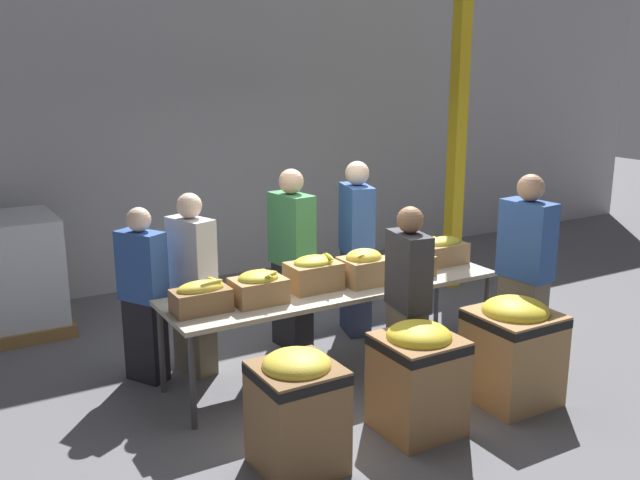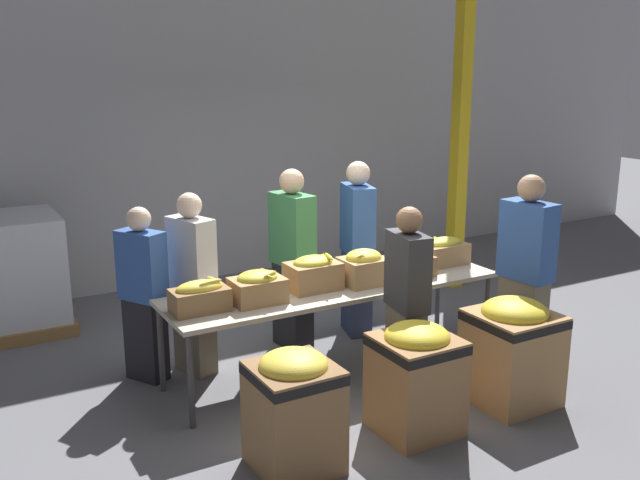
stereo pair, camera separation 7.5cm
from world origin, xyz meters
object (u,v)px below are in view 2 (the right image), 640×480
Objects in this scene: banana_box_5 at (444,251)px; donation_bin_1 at (416,375)px; banana_box_4 at (408,263)px; volunteer_0 at (193,285)px; banana_box_3 at (363,267)px; volunteer_1 at (357,249)px; donation_bin_0 at (294,407)px; volunteer_4 at (144,296)px; support_pillar at (460,125)px; donation_bin_2 at (512,348)px; volunteer_5 at (525,274)px; banana_box_2 at (313,273)px; banana_box_1 at (258,286)px; sorting_table at (334,290)px; banana_box_0 at (200,296)px; volunteer_3 at (292,260)px; pallet_stack_0 at (11,275)px; volunteer_2 at (407,304)px.

donation_bin_1 is at bearing -135.07° from banana_box_5.
volunteer_0 is at bearing 159.13° from banana_box_4.
volunteer_1 is at bearing 60.84° from banana_box_3.
donation_bin_1 is (-0.27, -1.15, -0.51)m from banana_box_3.
donation_bin_0 is 1.00× the size of donation_bin_1.
support_pillar reaches higher than volunteer_4.
donation_bin_2 is (0.98, 0.00, 0.01)m from donation_bin_1.
banana_box_4 is at bearing 19.18° from volunteer_1.
donation_bin_1 is (1.50, -1.92, -0.32)m from volunteer_4.
banana_box_2 is at bearing 60.48° from volunteer_5.
volunteer_1 is (0.91, 0.72, -0.08)m from banana_box_2.
sorting_table is at bearing 6.02° from banana_box_1.
volunteer_1 reaches higher than donation_bin_2.
donation_bin_0 is 0.97× the size of donation_bin_2.
volunteer_4 is (-0.74, 0.76, -0.18)m from banana_box_1.
banana_box_0 is at bearing 176.50° from banana_box_1.
volunteer_3 reaches higher than banana_box_0.
volunteer_0 is 0.92× the size of volunteer_1.
banana_box_5 is 0.11× the size of support_pillar.
banana_box_3 is 1.94m from volunteer_4.
support_pillar reaches higher than donation_bin_1.
banana_box_5 is 4.43m from pallet_stack_0.
donation_bin_1 is at bearing -43.58° from banana_box_0.
volunteer_3 is (-0.33, 1.41, 0.07)m from volunteer_2.
donation_bin_0 is at bearing -124.31° from banana_box_2.
donation_bin_1 is (-0.30, -0.53, -0.35)m from volunteer_2.
support_pillar is at bearing 21.07° from banana_box_0.
banana_box_0 is 0.52× the size of donation_bin_1.
banana_box_3 is 1.04m from banana_box_5.
volunteer_5 reaches higher than pallet_stack_0.
volunteer_3 is 2.98m from support_pillar.
volunteer_2 is (-1.01, -0.77, -0.14)m from banana_box_5.
pallet_stack_0 is (-0.86, 1.86, -0.18)m from volunteer_4.
volunteer_1 reaches higher than banana_box_2.
donation_bin_2 is at bearing 22.58° from volunteer_4.
banana_box_1 is 2.42m from volunteer_5.
sorting_table is 0.30m from banana_box_2.
volunteer_1 is at bearing 21.29° from banana_box_0.
banana_box_3 is at bearing -13.22° from volunteer_1.
banana_box_4 is 0.29× the size of volunteer_4.
volunteer_5 is 2.08× the size of donation_bin_0.
volunteer_1 reaches higher than donation_bin_0.
support_pillar reaches higher than donation_bin_2.
banana_box_5 is 0.88m from volunteer_1.
banana_box_3 is 0.45× the size of donation_bin_1.
banana_box_4 is at bearing -27.42° from volunteer_2.
sorting_table is at bearing 1.93° from banana_box_2.
banana_box_4 is at bearing -4.69° from banana_box_2.
banana_box_1 is 0.24× the size of volunteer_5.
banana_box_0 is 0.11× the size of support_pillar.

